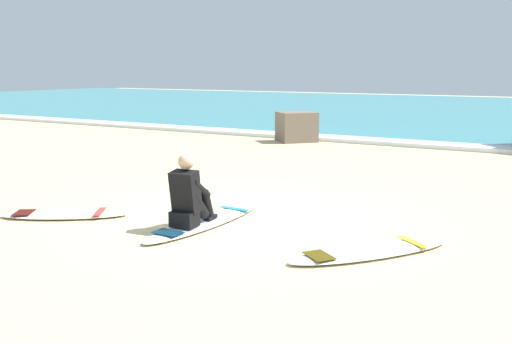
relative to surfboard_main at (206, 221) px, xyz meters
name	(u,v)px	position (x,y,z in m)	size (l,w,h in m)	color
ground_plane	(240,216)	(0.18, 0.60, -0.04)	(80.00, 80.00, 0.00)	beige
sea	(491,112)	(0.18, 23.20, 0.01)	(80.00, 28.00, 0.10)	teal
breaking_foam	(411,143)	(0.18, 9.50, 0.02)	(80.00, 0.90, 0.11)	white
surfboard_main	(206,221)	(0.00, 0.00, 0.00)	(0.60, 2.47, 0.08)	silver
surfer_seated	(189,197)	(-0.02, -0.33, 0.40)	(0.40, 0.73, 0.95)	black
surfboard_spare_near	(64,214)	(-1.97, -0.71, 0.00)	(1.78, 1.41, 0.08)	#EFE5C6
surfboard_spare_far	(370,251)	(2.37, -0.11, 0.00)	(1.66, 2.01, 0.08)	white
shoreline_rock	(297,127)	(-2.93, 8.68, 0.39)	(1.03, 0.86, 0.85)	#756656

